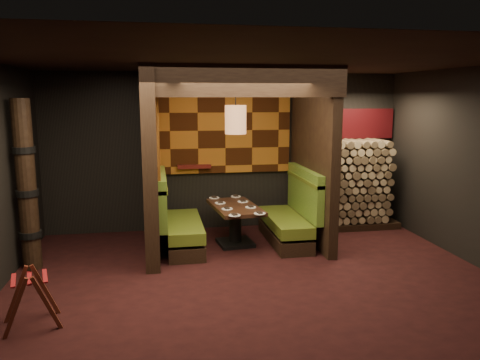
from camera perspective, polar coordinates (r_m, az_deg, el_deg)
name	(u,v)px	position (r m, az deg, el deg)	size (l,w,h in m)	color
floor	(257,283)	(6.31, 2.11, -12.49)	(6.50, 5.50, 0.02)	black
ceiling	(259,60)	(5.85, 2.29, 14.45)	(6.50, 5.50, 0.02)	black
wall_back	(226,152)	(8.61, -1.70, 3.48)	(6.50, 0.02, 2.85)	black
wall_front	(342,242)	(3.34, 12.35, -7.37)	(6.50, 0.02, 2.85)	black
partition_left	(151,161)	(7.42, -10.82, 2.24)	(0.20, 2.20, 2.85)	black
partition_right	(313,157)	(7.88, 8.84, 2.76)	(0.15, 2.10, 2.85)	black
header_beam	(246,81)	(6.52, 0.72, 11.99)	(2.85, 0.18, 0.44)	black
tapa_back_panel	(225,130)	(8.52, -1.83, 6.08)	(2.40, 0.06, 1.55)	#A9601B
tapa_side_panel	(158,133)	(7.54, -9.99, 5.64)	(0.04, 1.85, 1.45)	#A9601B
lacquer_shelf	(194,166)	(8.46, -5.61, 1.65)	(0.60, 0.12, 0.07)	#591713
booth_bench_left	(177,224)	(7.62, -7.63, -5.32)	(0.68, 1.60, 1.14)	black
booth_bench_right	(291,219)	(7.92, 6.23, -4.70)	(0.68, 1.60, 1.14)	black
dining_table	(235,219)	(7.71, -0.58, -4.80)	(0.83, 1.33, 0.67)	black
place_settings	(235,205)	(7.65, -0.59, -3.04)	(0.72, 1.51, 0.03)	white
pendant_lamp	(236,120)	(7.41, -0.54, 7.38)	(0.34, 0.34, 1.01)	#A36C43
luggage_rack	(31,296)	(5.58, -24.14, -12.83)	(0.68, 0.56, 0.65)	#4C1D12
totem_column	(27,187)	(7.14, -24.56, -0.74)	(0.31, 0.31, 2.40)	black
firewood_stack	(351,184)	(8.93, 13.38, -0.48)	(1.73, 0.70, 1.64)	black
mosaic_header	(346,124)	(9.10, 12.84, 6.71)	(1.83, 0.10, 0.56)	maroon
bay_front_post	(313,155)	(8.16, 8.85, 3.00)	(0.08, 0.08, 2.85)	black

